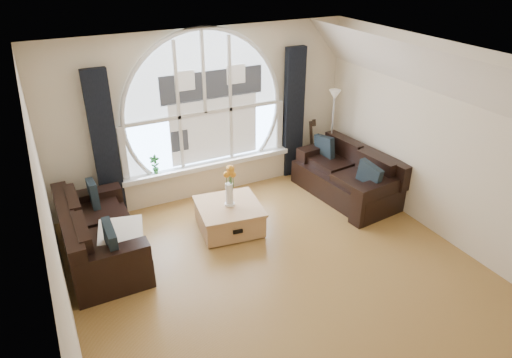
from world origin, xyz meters
name	(u,v)px	position (x,y,z in m)	size (l,w,h in m)	color
ground	(288,282)	(0.00, 0.00, 0.00)	(5.00, 5.50, 0.01)	brown
ceiling	(297,69)	(0.00, 0.00, 2.70)	(5.00, 5.50, 0.01)	silver
wall_back	(204,115)	(0.00, 2.75, 1.35)	(5.00, 0.01, 2.70)	beige
wall_left	(56,247)	(-2.50, 0.00, 1.35)	(0.01, 5.50, 2.70)	beige
wall_right	(452,148)	(2.50, 0.00, 1.35)	(0.01, 5.50, 2.70)	beige
attic_slope	(451,77)	(2.20, 0.00, 2.35)	(0.92, 5.50, 0.72)	silver
arched_window	(204,99)	(0.00, 2.72, 1.62)	(2.60, 0.06, 2.15)	silver
window_sill	(209,164)	(0.00, 2.65, 0.51)	(2.90, 0.22, 0.08)	white
window_frame	(205,99)	(0.00, 2.69, 1.62)	(2.76, 0.08, 2.15)	white
neighbor_house	(214,105)	(0.15, 2.71, 1.50)	(1.70, 0.02, 1.50)	silver
curtain_left	(105,147)	(-1.60, 2.63, 1.15)	(0.35, 0.12, 2.30)	black
curtain_right	(294,114)	(1.60, 2.63, 1.15)	(0.35, 0.12, 2.30)	black
sofa_left	(100,233)	(-1.97, 1.56, 0.40)	(0.91, 1.82, 0.81)	black
sofa_right	(347,174)	(1.98, 1.51, 0.40)	(0.90, 1.81, 0.80)	black
coffee_chest	(229,216)	(-0.17, 1.46, 0.22)	(0.90, 0.90, 0.44)	#AB7F54
throw_blanket	(121,233)	(-1.75, 1.29, 0.50)	(0.55, 0.55, 0.10)	silver
vase_flowers	(229,181)	(-0.15, 1.46, 0.79)	(0.24, 0.24, 0.70)	white
floor_lamp	(332,135)	(2.16, 2.25, 0.80)	(0.24, 0.24, 1.60)	#B2B2B2
guitar	(309,145)	(1.90, 2.54, 0.53)	(0.36, 0.24, 1.06)	brown
potted_plant	(155,164)	(-0.90, 2.65, 0.70)	(0.16, 0.11, 0.31)	#1E6023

